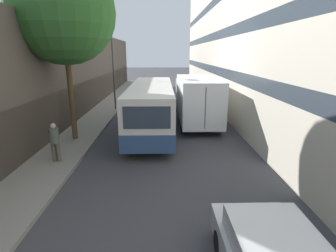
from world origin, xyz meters
name	(u,v)px	position (x,y,z in m)	size (l,w,h in m)	color
ground_plane	(165,135)	(0.00, 15.00, 0.00)	(150.00, 150.00, 0.00)	#38383D
sidewalk_left	(81,134)	(-4.92, 15.00, 0.08)	(2.25, 60.00, 0.16)	gray
building_left_shopfront	(36,86)	(-7.15, 15.00, 2.92)	(2.40, 60.00, 6.43)	#51473D
building_right_apartment	(271,18)	(5.55, 15.00, 6.41)	(2.40, 60.00, 12.87)	beige
bus	(152,106)	(-0.82, 16.08, 1.51)	(2.47, 10.21, 2.82)	silver
box_truck	(196,97)	(2.17, 18.35, 1.67)	(2.45, 8.63, 3.09)	silver
pedestrian	(55,141)	(-4.72, 10.94, 1.06)	(0.39, 0.37, 1.68)	brown
street_lamp	(112,48)	(-4.05, 21.68, 5.01)	(0.36, 0.80, 7.03)	#38383D
street_tree_left	(63,12)	(-4.92, 14.04, 6.55)	(5.05, 5.05, 8.94)	#4C3823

